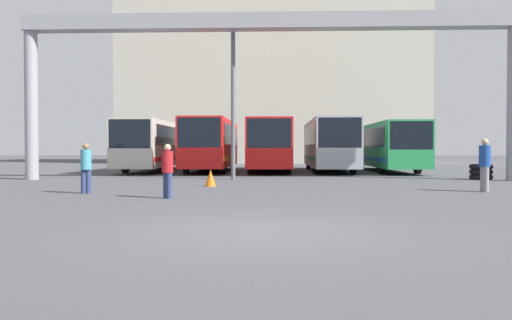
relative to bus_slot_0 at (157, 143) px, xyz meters
name	(u,v)px	position (x,y,z in m)	size (l,w,h in m)	color
ground_plane	(259,231)	(7.42, -23.76, -1.79)	(200.00, 200.00, 0.00)	#47474C
building_backdrop	(272,80)	(7.42, 21.02, 6.97)	(30.45, 12.00, 17.53)	#B7B2A3
overhead_gantry	(268,45)	(7.42, -9.63, 4.36)	(22.64, 0.80, 7.57)	gray
bus_slot_0	(157,143)	(0.00, 0.00, 0.00)	(2.47, 12.43, 3.11)	beige
bus_slot_1	(211,142)	(3.71, -1.00, 0.04)	(2.54, 10.44, 3.19)	red
bus_slot_2	(270,143)	(7.42, -0.83, 0.02)	(2.58, 10.77, 3.14)	red
bus_slot_3	(329,142)	(11.13, -0.82, 0.04)	(2.48, 10.79, 3.18)	#999EA5
bus_slot_4	(386,144)	(14.84, -0.38, -0.08)	(2.44, 11.67, 2.97)	#268C4C
pedestrian_near_right	(485,164)	(14.68, -15.62, -0.85)	(0.37, 0.37, 1.78)	gray
pedestrian_near_left	(86,167)	(1.66, -16.69, -0.94)	(0.34, 0.34, 1.62)	navy
pedestrian_mid_right	(168,170)	(4.61, -18.15, -0.96)	(0.33, 0.33, 1.57)	navy
traffic_cone	(211,178)	(5.26, -13.49, -1.48)	(0.42, 0.42, 0.63)	orange
tire_stack	(481,172)	(17.31, -8.89, -1.43)	(1.04, 1.04, 0.72)	black
lamp_post	(233,93)	(5.77, -9.15, 2.26)	(0.36, 0.36, 7.39)	#595B60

